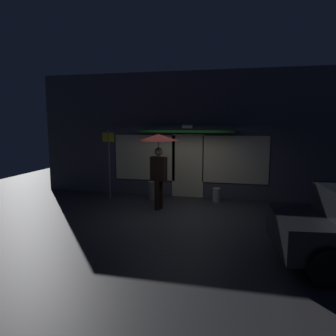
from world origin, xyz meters
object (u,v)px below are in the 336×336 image
object	(u,v)px
sidewalk_bollard	(217,195)
sidewalk_bollard_2	(151,191)
street_sign_post	(109,160)
person_with_umbrella	(159,150)

from	to	relation	value
sidewalk_bollard	sidewalk_bollard_2	bearing A→B (deg)	-174.05
street_sign_post	sidewalk_bollard_2	size ratio (longest dim) A/B	3.76
sidewalk_bollard	sidewalk_bollard_2	world-z (taller)	sidewalk_bollard_2
sidewalk_bollard	sidewalk_bollard_2	size ratio (longest dim) A/B	0.73
person_with_umbrella	street_sign_post	distance (m)	2.22
sidewalk_bollard	street_sign_post	bearing A→B (deg)	-174.13
sidewalk_bollard_2	person_with_umbrella	bearing A→B (deg)	-63.56
street_sign_post	sidewalk_bollard_2	bearing A→B (deg)	5.77
person_with_umbrella	sidewalk_bollard	bearing A→B (deg)	-125.52
sidewalk_bollard	sidewalk_bollard_2	xyz separation A→B (m)	(-2.16, -0.22, 0.09)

